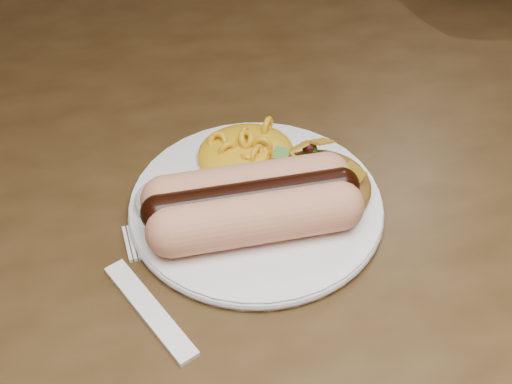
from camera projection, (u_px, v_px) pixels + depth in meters
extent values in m
cube|color=#4A331A|center=(205.00, 134.00, 0.66)|extent=(1.60, 0.90, 0.04)
cylinder|color=white|center=(256.00, 206.00, 0.56)|extent=(0.26, 0.26, 0.01)
cylinder|color=#E39769|center=(258.00, 218.00, 0.51)|extent=(0.13, 0.05, 0.04)
cylinder|color=#E39769|center=(246.00, 188.00, 0.54)|extent=(0.13, 0.05, 0.04)
cylinder|color=black|center=(252.00, 199.00, 0.52)|extent=(0.14, 0.04, 0.03)
ellipsoid|color=gold|center=(246.00, 143.00, 0.58)|extent=(0.10, 0.09, 0.03)
ellipsoid|color=white|center=(162.00, 196.00, 0.54)|extent=(0.05, 0.05, 0.03)
ellipsoid|color=#AA3A15|center=(317.00, 183.00, 0.55)|extent=(0.09, 0.08, 0.03)
cube|color=white|center=(150.00, 310.00, 0.49)|extent=(0.06, 0.12, 0.00)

